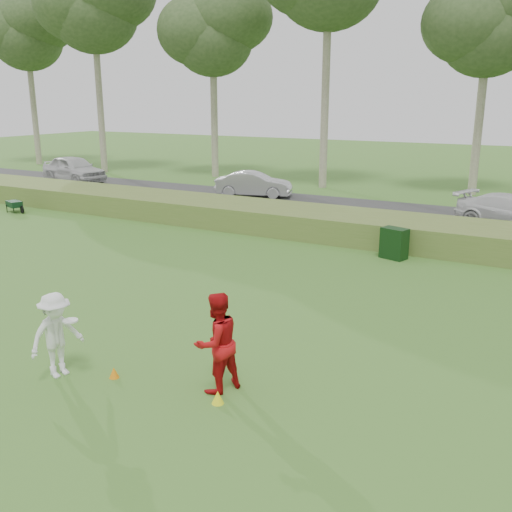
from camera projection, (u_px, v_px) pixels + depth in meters
The scene contains 15 objects.
ground at pixel (155, 371), 10.84m from camera, with size 120.00×120.00×0.00m, color #366A23.
reed_strip at pixel (361, 227), 20.86m from camera, with size 80.00×3.00×0.90m, color #526D2B.
park_road at pixel (397, 215), 25.20m from camera, with size 80.00×6.00×0.06m, color #2D2D2D.
tree_0 at pixel (26, 32), 41.97m from camera, with size 6.76×6.76×13.00m.
tree_1 at pixel (93, 4), 36.87m from camera, with size 7.54×7.54×14.50m.
tree_2 at pixel (213, 31), 35.19m from camera, with size 6.50×6.50×12.00m.
tree_4 at pixel (489, 23), 28.32m from camera, with size 6.24×6.24×11.50m.
player_white at pixel (56, 335), 10.47m from camera, with size 0.94×1.15×1.62m.
player_red at pixel (217, 343), 9.91m from camera, with size 0.88×0.69×1.82m, color #B80F13.
cone_orange at pixel (114, 373), 10.56m from camera, with size 0.19×0.19×0.20m, color orange.
cone_yellow at pixel (218, 397), 9.66m from camera, with size 0.21×0.21×0.23m, color #FAF51A.
utility_cabinet at pixel (394, 243), 18.32m from camera, with size 0.80×0.50×1.00m, color black.
wheelbarrow at pixel (15, 204), 25.70m from camera, with size 1.11×0.71×0.53m.
car_left at pixel (74, 169), 34.43m from camera, with size 1.89×4.70×1.60m, color silver.
car_mid at pixel (254, 184), 29.46m from camera, with size 1.36×3.91×1.29m, color silver.
Camera 1 is at (6.41, -7.72, 5.02)m, focal length 40.00 mm.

